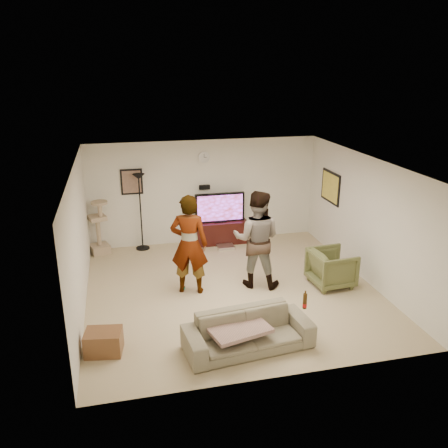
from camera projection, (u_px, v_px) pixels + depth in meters
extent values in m
cube|color=tan|center=(232.00, 290.00, 9.12)|extent=(5.50, 5.50, 0.02)
cube|color=white|center=(232.00, 163.00, 8.29)|extent=(5.50, 5.50, 0.02)
cube|color=white|center=(204.00, 192.00, 11.23)|extent=(5.50, 0.04, 2.50)
cube|color=white|center=(282.00, 298.00, 6.17)|extent=(5.50, 0.04, 2.50)
cube|color=white|center=(79.00, 242.00, 8.11)|extent=(0.04, 5.50, 2.50)
cube|color=white|center=(366.00, 219.00, 9.30)|extent=(0.04, 5.50, 2.50)
cylinder|color=white|center=(204.00, 157.00, 10.93)|extent=(0.26, 0.04, 0.26)
cube|color=black|center=(205.00, 187.00, 11.14)|extent=(0.25, 0.10, 0.10)
cube|color=#7B5E4F|center=(132.00, 182.00, 10.74)|extent=(0.42, 0.03, 0.52)
cube|color=gold|center=(331.00, 187.00, 10.68)|extent=(0.03, 0.78, 0.62)
cube|color=black|center=(220.00, 232.00, 11.40)|extent=(1.32, 0.45, 0.55)
cube|color=silver|center=(226.00, 247.00, 11.13)|extent=(0.40, 0.30, 0.07)
cube|color=black|center=(220.00, 207.00, 11.19)|extent=(1.20, 0.08, 0.71)
cube|color=#A647F0|center=(220.00, 208.00, 11.15)|extent=(1.10, 0.01, 0.63)
cylinder|color=black|center=(141.00, 212.00, 10.83)|extent=(0.32, 0.32, 1.81)
cube|color=tan|center=(98.00, 227.00, 10.66)|extent=(0.51, 0.51, 1.27)
imported|color=#9E9EA3|center=(189.00, 244.00, 8.75)|extent=(0.81, 0.66, 1.94)
imported|color=#4C659E|center=(257.00, 239.00, 9.02)|extent=(1.15, 1.05, 1.93)
imported|color=#78715A|center=(248.00, 332.00, 7.17)|extent=(2.05, 0.99, 0.58)
cube|color=tan|center=(237.00, 327.00, 7.10)|extent=(1.05, 0.90, 0.06)
cylinder|color=#3C250A|center=(305.00, 301.00, 7.23)|extent=(0.06, 0.06, 0.25)
imported|color=brown|center=(332.00, 268.00, 9.20)|extent=(0.86, 0.84, 0.73)
cube|color=brown|center=(104.00, 342.00, 7.09)|extent=(0.60, 0.49, 0.36)
sphere|color=#00AC89|center=(183.00, 288.00, 9.09)|extent=(0.08, 0.08, 0.08)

